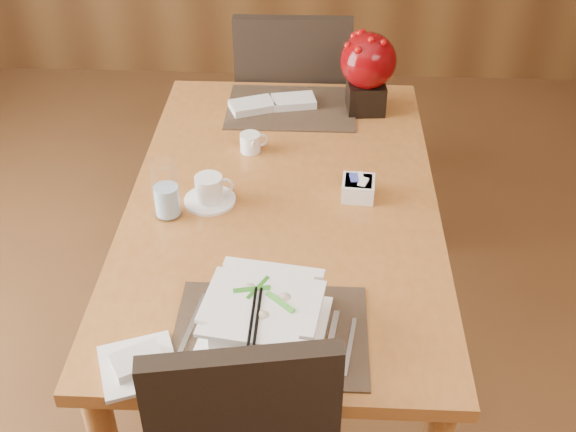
{
  "coord_description": "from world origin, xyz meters",
  "views": [
    {
      "loc": [
        0.1,
        -1.12,
        1.97
      ],
      "look_at": [
        0.03,
        0.35,
        0.87
      ],
      "focal_mm": 45.0,
      "sensor_mm": 36.0,
      "label": 1
    }
  ],
  "objects_px": {
    "creamer_jug": "(250,143)",
    "far_chair": "(293,108)",
    "soup_setting": "(263,318)",
    "coffee_cup": "(209,191)",
    "bread_plate": "(139,366)",
    "dining_table": "(283,224)",
    "water_glass": "(166,189)",
    "berry_decor": "(368,68)",
    "sugar_caddy": "(358,188)"
  },
  "relations": [
    {
      "from": "dining_table",
      "to": "berry_decor",
      "type": "height_order",
      "value": "berry_decor"
    },
    {
      "from": "bread_plate",
      "to": "far_chair",
      "type": "height_order",
      "value": "far_chair"
    },
    {
      "from": "water_glass",
      "to": "dining_table",
      "type": "bearing_deg",
      "value": 17.24
    },
    {
      "from": "creamer_jug",
      "to": "coffee_cup",
      "type": "bearing_deg",
      "value": -129.78
    },
    {
      "from": "coffee_cup",
      "to": "far_chair",
      "type": "xyz_separation_m",
      "value": [
        0.2,
        0.94,
        -0.23
      ]
    },
    {
      "from": "coffee_cup",
      "to": "sugar_caddy",
      "type": "distance_m",
      "value": 0.43
    },
    {
      "from": "berry_decor",
      "to": "coffee_cup",
      "type": "bearing_deg",
      "value": -129.09
    },
    {
      "from": "coffee_cup",
      "to": "bread_plate",
      "type": "xyz_separation_m",
      "value": [
        -0.07,
        -0.64,
        -0.03
      ]
    },
    {
      "from": "coffee_cup",
      "to": "sugar_caddy",
      "type": "relative_size",
      "value": 1.61
    },
    {
      "from": "dining_table",
      "to": "berry_decor",
      "type": "distance_m",
      "value": 0.66
    },
    {
      "from": "coffee_cup",
      "to": "creamer_jug",
      "type": "bearing_deg",
      "value": 72.06
    },
    {
      "from": "far_chair",
      "to": "water_glass",
      "type": "bearing_deg",
      "value": 72.28
    },
    {
      "from": "dining_table",
      "to": "soup_setting",
      "type": "bearing_deg",
      "value": -91.61
    },
    {
      "from": "creamer_jug",
      "to": "berry_decor",
      "type": "xyz_separation_m",
      "value": [
        0.38,
        0.29,
        0.13
      ]
    },
    {
      "from": "water_glass",
      "to": "berry_decor",
      "type": "distance_m",
      "value": 0.87
    },
    {
      "from": "dining_table",
      "to": "far_chair",
      "type": "bearing_deg",
      "value": 90.39
    },
    {
      "from": "dining_table",
      "to": "creamer_jug",
      "type": "xyz_separation_m",
      "value": [
        -0.12,
        0.26,
        0.13
      ]
    },
    {
      "from": "far_chair",
      "to": "berry_decor",
      "type": "bearing_deg",
      "value": 125.85
    },
    {
      "from": "soup_setting",
      "to": "berry_decor",
      "type": "distance_m",
      "value": 1.15
    },
    {
      "from": "soup_setting",
      "to": "coffee_cup",
      "type": "bearing_deg",
      "value": 119.11
    },
    {
      "from": "dining_table",
      "to": "sugar_caddy",
      "type": "xyz_separation_m",
      "value": [
        0.22,
        0.02,
        0.12
      ]
    },
    {
      "from": "water_glass",
      "to": "creamer_jug",
      "type": "height_order",
      "value": "water_glass"
    },
    {
      "from": "dining_table",
      "to": "water_glass",
      "type": "bearing_deg",
      "value": -162.76
    },
    {
      "from": "creamer_jug",
      "to": "far_chair",
      "type": "xyz_separation_m",
      "value": [
        0.11,
        0.66,
        -0.22
      ]
    },
    {
      "from": "water_glass",
      "to": "bread_plate",
      "type": "relative_size",
      "value": 1.09
    },
    {
      "from": "sugar_caddy",
      "to": "dining_table",
      "type": "bearing_deg",
      "value": -175.29
    },
    {
      "from": "soup_setting",
      "to": "sugar_caddy",
      "type": "bearing_deg",
      "value": 76.52
    },
    {
      "from": "sugar_caddy",
      "to": "far_chair",
      "type": "xyz_separation_m",
      "value": [
        -0.23,
        0.9,
        -0.22
      ]
    },
    {
      "from": "berry_decor",
      "to": "far_chair",
      "type": "distance_m",
      "value": 0.57
    },
    {
      "from": "coffee_cup",
      "to": "berry_decor",
      "type": "bearing_deg",
      "value": 50.91
    },
    {
      "from": "creamer_jug",
      "to": "far_chair",
      "type": "relative_size",
      "value": 0.09
    },
    {
      "from": "coffee_cup",
      "to": "water_glass",
      "type": "bearing_deg",
      "value": -147.27
    },
    {
      "from": "soup_setting",
      "to": "creamer_jug",
      "type": "relative_size",
      "value": 3.79
    },
    {
      "from": "dining_table",
      "to": "coffee_cup",
      "type": "bearing_deg",
      "value": -172.07
    },
    {
      "from": "far_chair",
      "to": "dining_table",
      "type": "bearing_deg",
      "value": 89.88
    },
    {
      "from": "soup_setting",
      "to": "far_chair",
      "type": "bearing_deg",
      "value": 98.38
    },
    {
      "from": "bread_plate",
      "to": "water_glass",
      "type": "bearing_deg",
      "value": 93.6
    },
    {
      "from": "soup_setting",
      "to": "bread_plate",
      "type": "xyz_separation_m",
      "value": [
        -0.27,
        -0.11,
        -0.05
      ]
    },
    {
      "from": "bread_plate",
      "to": "far_chair",
      "type": "relative_size",
      "value": 0.16
    },
    {
      "from": "berry_decor",
      "to": "dining_table",
      "type": "bearing_deg",
      "value": -115.3
    },
    {
      "from": "berry_decor",
      "to": "sugar_caddy",
      "type": "bearing_deg",
      "value": -94.46
    },
    {
      "from": "creamer_jug",
      "to": "berry_decor",
      "type": "distance_m",
      "value": 0.5
    },
    {
      "from": "bread_plate",
      "to": "far_chair",
      "type": "distance_m",
      "value": 1.61
    },
    {
      "from": "far_chair",
      "to": "sugar_caddy",
      "type": "bearing_deg",
      "value": 103.6
    },
    {
      "from": "dining_table",
      "to": "far_chair",
      "type": "xyz_separation_m",
      "value": [
        -0.01,
        0.91,
        -0.1
      ]
    },
    {
      "from": "sugar_caddy",
      "to": "far_chair",
      "type": "height_order",
      "value": "far_chair"
    },
    {
      "from": "sugar_caddy",
      "to": "berry_decor",
      "type": "relative_size",
      "value": 0.33
    },
    {
      "from": "creamer_jug",
      "to": "berry_decor",
      "type": "bearing_deg",
      "value": 15.99
    },
    {
      "from": "water_glass",
      "to": "sugar_caddy",
      "type": "xyz_separation_m",
      "value": [
        0.54,
        0.12,
        -0.06
      ]
    },
    {
      "from": "coffee_cup",
      "to": "dining_table",
      "type": "bearing_deg",
      "value": 7.93
    }
  ]
}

